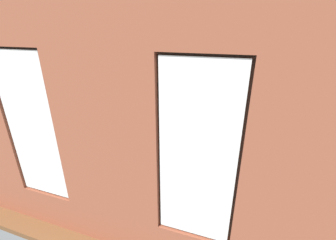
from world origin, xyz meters
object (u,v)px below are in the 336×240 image
object	(u,v)px
couch_left	(272,173)
media_console	(80,135)
table_plant_small	(169,128)
tv_flatscreen	(76,114)
potted_plant_by_left_couch	(251,139)
potted_plant_corner_near_left	(272,110)
remote_gray	(177,136)
potted_plant_beside_window_right	(42,159)
remote_silver	(156,133)
potted_plant_near_tv	(66,131)
potted_plant_between_couches	(201,197)
potted_plant_corner_far_left	(295,233)
couch_by_window	(117,190)
potted_plant_foreground_right	(131,102)
candle_jar	(192,132)
coffee_table	(174,136)
cup_ceramic	(174,133)

from	to	relation	value
couch_left	media_console	size ratio (longest dim) A/B	1.69
table_plant_small	tv_flatscreen	size ratio (longest dim) A/B	0.18
potted_plant_by_left_couch	potted_plant_corner_near_left	xyz separation A→B (m)	(-0.55, -1.48, 0.33)
remote_gray	tv_flatscreen	xyz separation A→B (m)	(2.67, 0.43, 0.43)
potted_plant_beside_window_right	remote_silver	bearing A→B (deg)	-120.58
potted_plant_near_tv	tv_flatscreen	bearing A→B (deg)	-60.89
remote_silver	potted_plant_near_tv	size ratio (longest dim) A/B	0.11
remote_silver	potted_plant_near_tv	distance (m)	2.14
potted_plant_near_tv	potted_plant_corner_near_left	distance (m)	5.64
potted_plant_between_couches	potted_plant_corner_far_left	size ratio (longest dim) A/B	1.15
couch_by_window	tv_flatscreen	world-z (taller)	tv_flatscreen
media_console	potted_plant_between_couches	bearing A→B (deg)	155.39
couch_left	media_console	xyz separation A→B (m)	(4.84, -0.31, -0.09)
remote_gray	media_console	size ratio (longest dim) A/B	0.16
couch_left	potted_plant_by_left_couch	world-z (taller)	couch_left
couch_by_window	potted_plant_foreground_right	size ratio (longest dim) A/B	2.73
table_plant_small	tv_flatscreen	xyz separation A→B (m)	(2.36, 0.65, 0.34)
candle_jar	media_console	xyz separation A→B (m)	(2.98, 0.70, -0.23)
couch_left	coffee_table	distance (m)	2.44
table_plant_small	potted_plant_near_tv	size ratio (longest dim) A/B	0.13
coffee_table	media_console	size ratio (longest dim) A/B	1.43
media_console	potted_plant_near_tv	distance (m)	1.29
remote_gray	potted_plant_by_left_couch	bearing A→B (deg)	-13.97
remote_silver	potted_plant_between_couches	world-z (taller)	potted_plant_between_couches
couch_by_window	potted_plant_by_left_couch	bearing A→B (deg)	-128.74
tv_flatscreen	potted_plant_beside_window_right	world-z (taller)	potted_plant_beside_window_right
couch_by_window	potted_plant_corner_near_left	size ratio (longest dim) A/B	1.82
remote_gray	potted_plant_between_couches	size ratio (longest dim) A/B	0.20
remote_silver	potted_plant_beside_window_right	distance (m)	2.66
coffee_table	table_plant_small	xyz separation A→B (m)	(0.19, -0.10, 0.15)
couch_by_window	potted_plant_foreground_right	world-z (taller)	couch_by_window
couch_by_window	potted_plant_corner_far_left	xyz separation A→B (m)	(-2.77, 0.10, 0.14)
potted_plant_between_couches	cup_ceramic	bearing A→B (deg)	-63.19
remote_silver	couch_left	bearing A→B (deg)	-80.06
tv_flatscreen	potted_plant_near_tv	bearing A→B (deg)	119.11
couch_left	tv_flatscreen	world-z (taller)	tv_flatscreen
couch_by_window	cup_ceramic	world-z (taller)	couch_by_window
table_plant_small	potted_plant_near_tv	bearing A→B (deg)	41.92
coffee_table	tv_flatscreen	world-z (taller)	tv_flatscreen
potted_plant_near_tv	potted_plant_corner_far_left	distance (m)	4.54
couch_left	candle_jar	xyz separation A→B (m)	(1.86, -1.01, 0.14)
remote_silver	media_console	bearing A→B (deg)	126.63
table_plant_small	potted_plant_corner_near_left	size ratio (longest dim) A/B	0.17
potted_plant_near_tv	potted_plant_by_left_couch	bearing A→B (deg)	-152.82
coffee_table	remote_gray	world-z (taller)	remote_gray
potted_plant_near_tv	potted_plant_foreground_right	xyz separation A→B (m)	(0.25, -3.43, -0.39)
potted_plant_corner_near_left	coffee_table	bearing A→B (deg)	38.73
couch_left	potted_plant_near_tv	xyz separation A→B (m)	(4.29, 0.67, 0.54)
potted_plant_beside_window_right	remote_gray	bearing A→B (deg)	-130.17
cup_ceramic	media_console	world-z (taller)	cup_ceramic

